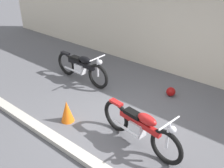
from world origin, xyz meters
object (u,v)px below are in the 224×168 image
at_px(traffic_cone, 67,111).
at_px(motorcycle_black, 82,67).
at_px(motorcycle_red, 140,127).
at_px(helmet, 171,92).

height_order(traffic_cone, motorcycle_black, motorcycle_black).
bearing_deg(motorcycle_black, traffic_cone, -52.99).
xyz_separation_m(traffic_cone, motorcycle_black, (-1.23, 1.71, 0.20)).
bearing_deg(motorcycle_black, motorcycle_red, -22.07).
xyz_separation_m(traffic_cone, motorcycle_red, (1.82, 0.39, 0.19)).
bearing_deg(helmet, traffic_cone, -116.95).
height_order(motorcycle_red, motorcycle_black, motorcycle_black).
relative_size(motorcycle_red, motorcycle_black, 0.98).
xyz_separation_m(helmet, motorcycle_red, (0.47, -2.27, 0.33)).
bearing_deg(traffic_cone, motorcycle_black, 125.75).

